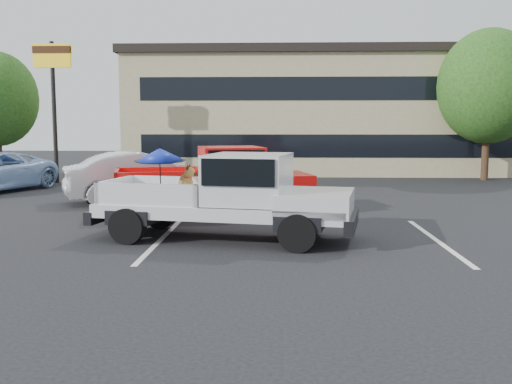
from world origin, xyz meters
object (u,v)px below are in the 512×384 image
tree_back (387,92)px  silver_sedan (143,177)px  tree_right (488,86)px  motel_sign (53,74)px  red_pickup (225,177)px  silver_pickup (238,192)px

tree_back → silver_sedan: bearing=-124.3°
tree_back → silver_sedan: tree_back is taller
tree_right → silver_sedan: tree_right is taller
motel_sign → tree_right: 19.11m
tree_back → silver_sedan: (-10.85, -15.89, -3.60)m
red_pickup → silver_pickup: bearing=-94.6°
motel_sign → red_pickup: (8.08, -8.39, -3.62)m
red_pickup → silver_sedan: red_pickup is taller
silver_pickup → red_pickup: 3.72m
tree_back → silver_sedan: size_ratio=1.44×
motel_sign → tree_back: bearing=32.0°
tree_right → silver_pickup: 17.72m
motel_sign → red_pickup: motel_sign is taller
red_pickup → silver_sedan: 3.85m
motel_sign → silver_sedan: size_ratio=1.22×
tree_right → red_pickup: (-10.92, -10.39, -3.18)m
motel_sign → red_pickup: bearing=-46.1°
tree_back → red_pickup: (-7.92, -18.39, -3.38)m
tree_back → motel_sign: bearing=-148.0°
tree_right → tree_back: tree_back is taller
motel_sign → tree_back: size_ratio=0.84×
silver_sedan → silver_pickup: bearing=-174.5°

